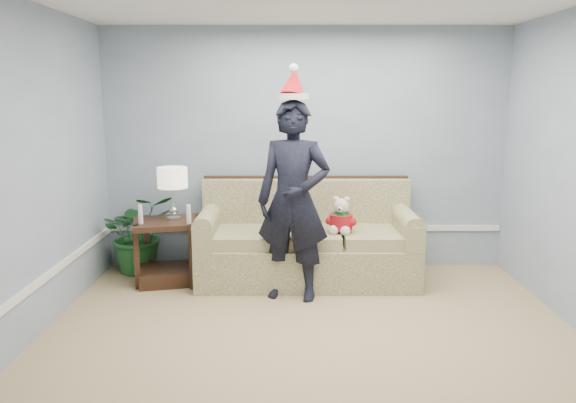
{
  "coord_description": "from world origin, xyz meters",
  "views": [
    {
      "loc": [
        -0.19,
        -3.8,
        1.96
      ],
      "look_at": [
        -0.19,
        1.55,
        0.94
      ],
      "focal_mm": 35.0,
      "sensor_mm": 36.0,
      "label": 1
    }
  ],
  "objects_px": {
    "table_lamp": "(173,180)",
    "houseplant": "(139,233)",
    "side_table": "(169,258)",
    "teddy_bear": "(341,220)",
    "sofa": "(307,244)",
    "man": "(293,201)"
  },
  "relations": [
    {
      "from": "sofa",
      "to": "side_table",
      "type": "distance_m",
      "value": 1.47
    },
    {
      "from": "sofa",
      "to": "houseplant",
      "type": "xyz_separation_m",
      "value": [
        -1.86,
        0.25,
        0.06
      ]
    },
    {
      "from": "table_lamp",
      "to": "teddy_bear",
      "type": "bearing_deg",
      "value": -4.21
    },
    {
      "from": "side_table",
      "to": "man",
      "type": "distance_m",
      "value": 1.55
    },
    {
      "from": "side_table",
      "to": "houseplant",
      "type": "bearing_deg",
      "value": 137.84
    },
    {
      "from": "man",
      "to": "teddy_bear",
      "type": "bearing_deg",
      "value": 48.34
    },
    {
      "from": "table_lamp",
      "to": "sofa",
      "type": "bearing_deg",
      "value": 3.42
    },
    {
      "from": "man",
      "to": "teddy_bear",
      "type": "height_order",
      "value": "man"
    },
    {
      "from": "man",
      "to": "table_lamp",
      "type": "bearing_deg",
      "value": 171.24
    },
    {
      "from": "sofa",
      "to": "man",
      "type": "relative_size",
      "value": 1.18
    },
    {
      "from": "sofa",
      "to": "houseplant",
      "type": "height_order",
      "value": "sofa"
    },
    {
      "from": "table_lamp",
      "to": "houseplant",
      "type": "distance_m",
      "value": 0.87
    },
    {
      "from": "sofa",
      "to": "table_lamp",
      "type": "relative_size",
      "value": 4.12
    },
    {
      "from": "man",
      "to": "sofa",
      "type": "bearing_deg",
      "value": 87.91
    },
    {
      "from": "sofa",
      "to": "side_table",
      "type": "bearing_deg",
      "value": -175.69
    },
    {
      "from": "side_table",
      "to": "teddy_bear",
      "type": "relative_size",
      "value": 2.1
    },
    {
      "from": "sofa",
      "to": "teddy_bear",
      "type": "relative_size",
      "value": 5.92
    },
    {
      "from": "houseplant",
      "to": "man",
      "type": "xyz_separation_m",
      "value": [
        1.72,
        -0.82,
        0.52
      ]
    },
    {
      "from": "sofa",
      "to": "houseplant",
      "type": "relative_size",
      "value": 2.58
    },
    {
      "from": "table_lamp",
      "to": "teddy_bear",
      "type": "distance_m",
      "value": 1.79
    },
    {
      "from": "side_table",
      "to": "table_lamp",
      "type": "distance_m",
      "value": 0.83
    },
    {
      "from": "table_lamp",
      "to": "houseplant",
      "type": "bearing_deg",
      "value": 144.28
    }
  ]
}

